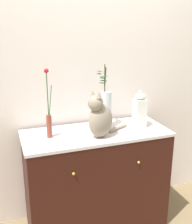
# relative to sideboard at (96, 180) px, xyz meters

# --- Properties ---
(ground_plane) EXTENTS (6.00, 6.00, 0.00)m
(ground_plane) POSITION_rel_sideboard_xyz_m (0.00, 0.00, -0.47)
(ground_plane) COLOR olive
(wall_back) EXTENTS (4.40, 0.08, 2.60)m
(wall_back) POSITION_rel_sideboard_xyz_m (0.00, 0.34, 0.83)
(wall_back) COLOR silver
(wall_back) RESTS_ON ground_plane
(sideboard) EXTENTS (1.27, 0.55, 0.94)m
(sideboard) POSITION_rel_sideboard_xyz_m (0.00, 0.00, 0.00)
(sideboard) COLOR black
(sideboard) RESTS_ON ground_plane
(cat_sitting) EXTENTS (0.44, 0.29, 0.40)m
(cat_sitting) POSITION_rel_sideboard_xyz_m (-0.00, -0.12, 0.64)
(cat_sitting) COLOR gray
(cat_sitting) RESTS_ON sideboard
(vase_slim_green) EXTENTS (0.06, 0.04, 0.57)m
(vase_slim_green) POSITION_rel_sideboard_xyz_m (-0.40, 0.01, 0.63)
(vase_slim_green) COLOR brown
(vase_slim_green) RESTS_ON sideboard
(bowl_porcelain) EXTENTS (0.17, 0.17, 0.07)m
(bowl_porcelain) POSITION_rel_sideboard_xyz_m (0.13, 0.09, 0.51)
(bowl_porcelain) COLOR white
(bowl_porcelain) RESTS_ON sideboard
(vase_glass_clear) EXTENTS (0.12, 0.12, 0.49)m
(vase_glass_clear) POSITION_rel_sideboard_xyz_m (0.13, 0.09, 0.69)
(vase_glass_clear) COLOR silver
(vase_glass_clear) RESTS_ON bowl_porcelain
(jar_lidded_porcelain) EXTENTS (0.10, 0.10, 0.34)m
(jar_lidded_porcelain) POSITION_rel_sideboard_xyz_m (0.41, -0.01, 0.62)
(jar_lidded_porcelain) COLOR white
(jar_lidded_porcelain) RESTS_ON sideboard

